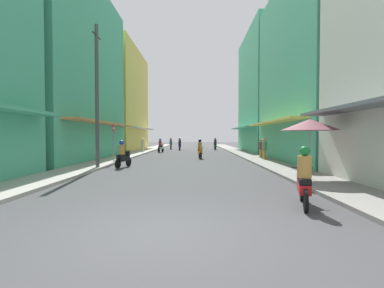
# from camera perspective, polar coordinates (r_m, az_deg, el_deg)

# --- Properties ---
(ground_plane) EXTENTS (116.54, 116.54, 0.00)m
(ground_plane) POSITION_cam_1_polar(r_m,az_deg,el_deg) (27.75, -0.64, -2.17)
(ground_plane) COLOR #424244
(sidewalk_left) EXTENTS (2.08, 60.97, 0.12)m
(sidewalk_left) POSITION_cam_1_polar(r_m,az_deg,el_deg) (28.43, -11.86, -1.99)
(sidewalk_left) COLOR #ADA89E
(sidewalk_left) RESTS_ON ground
(sidewalk_right) EXTENTS (2.08, 60.97, 0.12)m
(sidewalk_right) POSITION_cam_1_polar(r_m,az_deg,el_deg) (28.15, 10.69, -2.02)
(sidewalk_right) COLOR gray
(sidewalk_right) RESTS_ON ground
(building_left_mid) EXTENTS (7.05, 13.91, 13.33)m
(building_left_mid) POSITION_cam_1_polar(r_m,az_deg,el_deg) (24.07, -25.15, 13.04)
(building_left_mid) COLOR #4CB28C
(building_left_mid) RESTS_ON ground
(building_left_far) EXTENTS (7.05, 13.21, 12.75)m
(building_left_far) POSITION_cam_1_polar(r_m,az_deg,el_deg) (37.45, -15.27, 8.52)
(building_left_far) COLOR #EFD159
(building_left_far) RESTS_ON ground
(building_right_mid) EXTENTS (7.05, 12.33, 12.74)m
(building_right_mid) POSITION_cam_1_polar(r_m,az_deg,el_deg) (22.30, 24.88, 13.20)
(building_right_mid) COLOR #4CB28C
(building_right_mid) RESTS_ON ground
(building_right_far) EXTENTS (7.05, 12.38, 13.76)m
(building_right_far) POSITION_cam_1_polar(r_m,az_deg,el_deg) (34.39, 15.98, 9.99)
(building_right_far) COLOR #4CB28C
(building_right_far) RESTS_ON ground
(motorbike_black) EXTENTS (0.67, 1.77, 1.58)m
(motorbike_black) POSITION_cam_1_polar(r_m,az_deg,el_deg) (16.77, -13.81, -2.27)
(motorbike_black) COLOR black
(motorbike_black) RESTS_ON ground
(motorbike_white) EXTENTS (0.58, 1.80, 1.58)m
(motorbike_white) POSITION_cam_1_polar(r_m,az_deg,el_deg) (39.23, -4.33, -0.04)
(motorbike_white) COLOR black
(motorbike_white) RESTS_ON ground
(motorbike_red) EXTENTS (0.70, 1.76, 1.58)m
(motorbike_red) POSITION_cam_1_polar(r_m,az_deg,el_deg) (7.87, 21.76, -6.70)
(motorbike_red) COLOR black
(motorbike_red) RESTS_ON ground
(motorbike_silver) EXTENTS (0.64, 1.78, 1.58)m
(motorbike_silver) POSITION_cam_1_polar(r_m,az_deg,el_deg) (31.54, -6.37, -0.44)
(motorbike_silver) COLOR black
(motorbike_silver) RESTS_ON ground
(motorbike_orange) EXTENTS (0.55, 1.81, 1.58)m
(motorbike_orange) POSITION_cam_1_polar(r_m,az_deg,el_deg) (22.88, 1.65, -1.20)
(motorbike_orange) COLOR black
(motorbike_orange) RESTS_ON ground
(motorbike_blue) EXTENTS (0.55, 1.80, 1.58)m
(motorbike_blue) POSITION_cam_1_polar(r_m,az_deg,el_deg) (36.79, -2.52, -0.14)
(motorbike_blue) COLOR black
(motorbike_blue) RESTS_ON ground
(motorbike_green) EXTENTS (0.55, 1.81, 1.58)m
(motorbike_green) POSITION_cam_1_polar(r_m,az_deg,el_deg) (37.42, 4.72, -0.12)
(motorbike_green) COLOR black
(motorbike_green) RESTS_ON ground
(pedestrian_foreground) EXTENTS (0.34, 0.34, 1.59)m
(pedestrian_foreground) POSITION_cam_1_polar(r_m,az_deg,el_deg) (24.18, 13.84, -0.90)
(pedestrian_foreground) COLOR #BF8C3F
(pedestrian_foreground) RESTS_ON ground
(pedestrian_crossing) EXTENTS (0.44, 0.44, 1.73)m
(pedestrian_crossing) POSITION_cam_1_polar(r_m,az_deg,el_deg) (21.48, 14.46, -0.72)
(pedestrian_crossing) COLOR #BF8C3F
(pedestrian_crossing) RESTS_ON ground
(pedestrian_far) EXTENTS (0.44, 0.44, 1.65)m
(pedestrian_far) POSITION_cam_1_polar(r_m,az_deg,el_deg) (31.85, -9.96, -0.03)
(pedestrian_far) COLOR beige
(pedestrian_far) RESTS_ON ground
(vendor_umbrella) EXTENTS (2.27, 2.27, 2.50)m
(vendor_umbrella) POSITION_cam_1_polar(r_m,az_deg,el_deg) (12.11, 22.80, 3.61)
(vendor_umbrella) COLOR #99999E
(vendor_umbrella) RESTS_ON ground
(utility_pole) EXTENTS (0.20, 1.20, 7.93)m
(utility_pole) POSITION_cam_1_polar(r_m,az_deg,el_deg) (16.52, -18.72, 9.25)
(utility_pole) COLOR #4C4C4F
(utility_pole) RESTS_ON ground
(street_sign_no_entry) EXTENTS (0.07, 0.60, 2.65)m
(street_sign_no_entry) POSITION_cam_1_polar(r_m,az_deg,el_deg) (18.93, -15.61, 1.22)
(street_sign_no_entry) COLOR gray
(street_sign_no_entry) RESTS_ON ground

